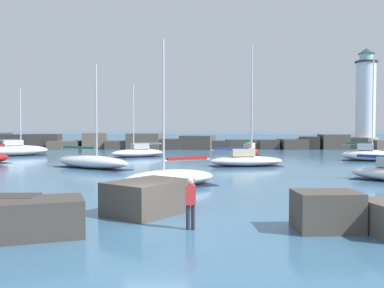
{
  "coord_description": "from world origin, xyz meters",
  "views": [
    {
      "loc": [
        1.34,
        -15.21,
        3.64
      ],
      "look_at": [
        1.33,
        23.74,
        1.98
      ],
      "focal_mm": 40.0,
      "sensor_mm": 36.0,
      "label": 1
    }
  ],
  "objects_px": {
    "sailboat_moored_1": "(368,154)",
    "sailboat_moored_4": "(246,160)",
    "sailboat_moored_3": "(92,162)",
    "sailboat_moored_0": "(138,152)",
    "lighthouse": "(366,104)",
    "sailboat_moored_9": "(16,150)",
    "sailboat_moored_7": "(250,152)",
    "person_on_rocks": "(191,201)",
    "sailboat_moored_8": "(170,177)"
  },
  "relations": [
    {
      "from": "sailboat_moored_3",
      "to": "sailboat_moored_8",
      "type": "xyz_separation_m",
      "value": [
        7.29,
        -10.83,
        -0.04
      ]
    },
    {
      "from": "lighthouse",
      "to": "sailboat_moored_9",
      "type": "height_order",
      "value": "lighthouse"
    },
    {
      "from": "sailboat_moored_9",
      "to": "sailboat_moored_7",
      "type": "bearing_deg",
      "value": -3.24
    },
    {
      "from": "lighthouse",
      "to": "sailboat_moored_9",
      "type": "xyz_separation_m",
      "value": [
        -49.2,
        -17.34,
        -6.35
      ]
    },
    {
      "from": "sailboat_moored_3",
      "to": "sailboat_moored_0",
      "type": "bearing_deg",
      "value": 80.11
    },
    {
      "from": "sailboat_moored_1",
      "to": "sailboat_moored_3",
      "type": "distance_m",
      "value": 27.91
    },
    {
      "from": "lighthouse",
      "to": "sailboat_moored_4",
      "type": "relative_size",
      "value": 1.48
    },
    {
      "from": "sailboat_moored_3",
      "to": "sailboat_moored_8",
      "type": "bearing_deg",
      "value": -56.06
    },
    {
      "from": "sailboat_moored_7",
      "to": "sailboat_moored_8",
      "type": "xyz_separation_m",
      "value": [
        -8.09,
        -24.27,
        -0.09
      ]
    },
    {
      "from": "lighthouse",
      "to": "sailboat_moored_3",
      "type": "relative_size",
      "value": 1.82
    },
    {
      "from": "person_on_rocks",
      "to": "lighthouse",
      "type": "bearing_deg",
      "value": 62.63
    },
    {
      "from": "lighthouse",
      "to": "sailboat_moored_7",
      "type": "xyz_separation_m",
      "value": [
        -21.12,
        -18.93,
        -6.46
      ]
    },
    {
      "from": "sailboat_moored_9",
      "to": "lighthouse",
      "type": "bearing_deg",
      "value": 19.41
    },
    {
      "from": "sailboat_moored_0",
      "to": "sailboat_moored_8",
      "type": "bearing_deg",
      "value": -78.23
    },
    {
      "from": "sailboat_moored_4",
      "to": "sailboat_moored_7",
      "type": "xyz_separation_m",
      "value": [
        1.95,
        11.55,
        0.04
      ]
    },
    {
      "from": "sailboat_moored_7",
      "to": "person_on_rocks",
      "type": "distance_m",
      "value": 35.73
    },
    {
      "from": "sailboat_moored_0",
      "to": "person_on_rocks",
      "type": "xyz_separation_m",
      "value": [
        6.25,
        -34.79,
        0.44
      ]
    },
    {
      "from": "sailboat_moored_3",
      "to": "person_on_rocks",
      "type": "bearing_deg",
      "value": -68.45
    },
    {
      "from": "sailboat_moored_1",
      "to": "sailboat_moored_4",
      "type": "height_order",
      "value": "sailboat_moored_4"
    },
    {
      "from": "lighthouse",
      "to": "person_on_rocks",
      "type": "bearing_deg",
      "value": -117.37
    },
    {
      "from": "sailboat_moored_7",
      "to": "lighthouse",
      "type": "bearing_deg",
      "value": 41.86
    },
    {
      "from": "sailboat_moored_4",
      "to": "sailboat_moored_9",
      "type": "bearing_deg",
      "value": 153.31
    },
    {
      "from": "sailboat_moored_0",
      "to": "sailboat_moored_9",
      "type": "bearing_deg",
      "value": 172.87
    },
    {
      "from": "sailboat_moored_8",
      "to": "person_on_rocks",
      "type": "relative_size",
      "value": 4.85
    },
    {
      "from": "lighthouse",
      "to": "person_on_rocks",
      "type": "relative_size",
      "value": 8.89
    },
    {
      "from": "sailboat_moored_0",
      "to": "sailboat_moored_3",
      "type": "height_order",
      "value": "sailboat_moored_3"
    },
    {
      "from": "sailboat_moored_1",
      "to": "sailboat_moored_7",
      "type": "relative_size",
      "value": 1.28
    },
    {
      "from": "sailboat_moored_4",
      "to": "person_on_rocks",
      "type": "height_order",
      "value": "sailboat_moored_4"
    },
    {
      "from": "sailboat_moored_1",
      "to": "sailboat_moored_4",
      "type": "bearing_deg",
      "value": -156.47
    },
    {
      "from": "sailboat_moored_7",
      "to": "person_on_rocks",
      "type": "xyz_separation_m",
      "value": [
        -6.83,
        -35.07,
        0.4
      ]
    },
    {
      "from": "sailboat_moored_1",
      "to": "sailboat_moored_3",
      "type": "xyz_separation_m",
      "value": [
        -26.83,
        -7.72,
        -0.11
      ]
    },
    {
      "from": "sailboat_moored_0",
      "to": "sailboat_moored_7",
      "type": "height_order",
      "value": "sailboat_moored_0"
    },
    {
      "from": "lighthouse",
      "to": "sailboat_moored_9",
      "type": "distance_m",
      "value": 52.55
    },
    {
      "from": "sailboat_moored_0",
      "to": "sailboat_moored_7",
      "type": "xyz_separation_m",
      "value": [
        13.09,
        0.29,
        0.04
      ]
    },
    {
      "from": "lighthouse",
      "to": "sailboat_moored_8",
      "type": "height_order",
      "value": "lighthouse"
    },
    {
      "from": "lighthouse",
      "to": "sailboat_moored_8",
      "type": "bearing_deg",
      "value": -124.07
    },
    {
      "from": "person_on_rocks",
      "to": "sailboat_moored_7",
      "type": "bearing_deg",
      "value": 78.98
    },
    {
      "from": "sailboat_moored_1",
      "to": "sailboat_moored_8",
      "type": "height_order",
      "value": "sailboat_moored_1"
    },
    {
      "from": "lighthouse",
      "to": "sailboat_moored_3",
      "type": "distance_m",
      "value": 49.22
    },
    {
      "from": "lighthouse",
      "to": "sailboat_moored_9",
      "type": "bearing_deg",
      "value": -160.59
    },
    {
      "from": "lighthouse",
      "to": "sailboat_moored_0",
      "type": "height_order",
      "value": "lighthouse"
    },
    {
      "from": "sailboat_moored_0",
      "to": "sailboat_moored_1",
      "type": "height_order",
      "value": "sailboat_moored_1"
    },
    {
      "from": "sailboat_moored_7",
      "to": "sailboat_moored_8",
      "type": "height_order",
      "value": "sailboat_moored_8"
    },
    {
      "from": "sailboat_moored_1",
      "to": "sailboat_moored_9",
      "type": "height_order",
      "value": "sailboat_moored_1"
    },
    {
      "from": "sailboat_moored_7",
      "to": "sailboat_moored_9",
      "type": "relative_size",
      "value": 1.01
    },
    {
      "from": "sailboat_moored_1",
      "to": "sailboat_moored_4",
      "type": "distance_m",
      "value": 14.61
    },
    {
      "from": "sailboat_moored_7",
      "to": "sailboat_moored_1",
      "type": "bearing_deg",
      "value": -26.54
    },
    {
      "from": "lighthouse",
      "to": "sailboat_moored_7",
      "type": "relative_size",
      "value": 1.93
    },
    {
      "from": "lighthouse",
      "to": "person_on_rocks",
      "type": "distance_m",
      "value": 61.11
    },
    {
      "from": "sailboat_moored_8",
      "to": "sailboat_moored_1",
      "type": "bearing_deg",
      "value": 43.52
    }
  ]
}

